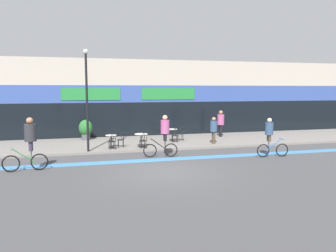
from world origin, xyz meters
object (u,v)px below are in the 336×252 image
at_px(cafe_chair_0_side, 122,138).
at_px(cafe_chair_2_near, 175,134).
at_px(cafe_chair_2_side, 182,133).
at_px(pedestrian_near_end, 214,128).
at_px(pedestrian_far_end, 221,121).
at_px(bistro_table_1, 141,137).
at_px(cyclist_1, 164,133).
at_px(cyclist_0, 29,140).
at_px(planter_pot, 86,129).
at_px(bistro_table_2, 172,132).
at_px(bistro_table_0, 111,139).
at_px(lamp_post, 87,93).
at_px(cafe_chair_1_near, 143,140).
at_px(cafe_chair_0_near, 112,140).
at_px(cyclist_2, 270,135).

distance_m(cafe_chair_0_side, cafe_chair_2_near, 3.52).
relative_size(cafe_chair_2_side, pedestrian_near_end, 0.55).
xyz_separation_m(cafe_chair_0_side, cafe_chair_2_near, (3.41, 0.87, 0.00)).
bearing_deg(pedestrian_far_end, pedestrian_near_end, 65.56).
height_order(bistro_table_1, cyclist_1, cyclist_1).
height_order(cyclist_0, pedestrian_far_end, cyclist_0).
bearing_deg(planter_pot, cafe_chair_2_near, -24.76).
bearing_deg(bistro_table_2, bistro_table_0, -159.72).
bearing_deg(lamp_post, bistro_table_0, 33.72).
bearing_deg(cafe_chair_2_near, pedestrian_near_end, -112.96).
xyz_separation_m(cafe_chair_2_near, cyclist_1, (-1.58, -3.58, 0.61)).
xyz_separation_m(bistro_table_2, cyclist_0, (-7.77, -5.56, 0.67)).
bearing_deg(bistro_table_0, cyclist_1, -47.88).
bearing_deg(lamp_post, planter_pot, 91.28).
xyz_separation_m(bistro_table_0, cyclist_0, (-3.73, -4.07, 0.71)).
bearing_deg(cafe_chair_2_near, cafe_chair_2_side, -41.64).
height_order(cafe_chair_1_near, cyclist_1, cyclist_1).
xyz_separation_m(bistro_table_0, planter_pot, (-1.38, 3.36, 0.21)).
relative_size(bistro_table_1, pedestrian_far_end, 0.42).
height_order(bistro_table_1, cafe_chair_2_side, cafe_chair_2_side).
height_order(bistro_table_0, cafe_chair_2_near, cafe_chair_2_near).
distance_m(cafe_chair_0_near, cafe_chair_2_near, 4.29).
bearing_deg(bistro_table_2, bistro_table_1, -144.52).
distance_m(bistro_table_2, pedestrian_near_end, 2.79).
relative_size(bistro_table_1, cyclist_0, 0.34).
distance_m(bistro_table_1, cyclist_2, 7.16).
bearing_deg(bistro_table_2, cafe_chair_0_near, -152.27).
height_order(bistro_table_0, cyclist_2, cyclist_2).
distance_m(planter_pot, lamp_post, 4.85).
bearing_deg(lamp_post, bistro_table_2, 23.82).
distance_m(cafe_chair_1_near, cyclist_0, 6.40).
bearing_deg(pedestrian_near_end, cafe_chair_0_near, -177.65).
height_order(cafe_chair_1_near, cyclist_2, cyclist_2).
relative_size(cafe_chair_1_near, cyclist_0, 0.40).
height_order(cafe_chair_0_near, cafe_chair_2_side, same).
bearing_deg(planter_pot, cafe_chair_0_near, -70.76).
relative_size(bistro_table_2, cyclist_2, 0.39).
bearing_deg(pedestrian_near_end, bistro_table_0, 176.57).
height_order(lamp_post, cyclist_2, lamp_post).
bearing_deg(cafe_chair_0_near, planter_pot, 10.70).
relative_size(cafe_chair_1_near, lamp_post, 0.17).
distance_m(bistro_table_1, cafe_chair_1_near, 0.63).
bearing_deg(cafe_chair_0_near, cafe_chair_1_near, -104.02).
relative_size(planter_pot, cyclist_1, 0.62).
height_order(bistro_table_0, cafe_chair_1_near, cafe_chair_1_near).
bearing_deg(cafe_chair_1_near, planter_pot, 30.23).
distance_m(cafe_chair_0_side, cyclist_1, 3.33).
bearing_deg(bistro_table_0, bistro_table_2, 20.28).
relative_size(bistro_table_0, cafe_chair_0_side, 0.80).
height_order(bistro_table_1, cyclist_2, cyclist_2).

